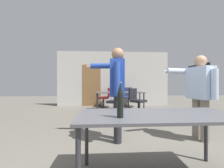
{
  "coord_description": "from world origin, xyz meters",
  "views": [
    {
      "loc": [
        -0.53,
        -1.5,
        1.11
      ],
      "look_at": [
        -0.29,
        2.46,
        1.1
      ],
      "focal_mm": 24.0,
      "sensor_mm": 36.0,
      "label": 1
    }
  ],
  "objects": [
    {
      "name": "back_wall",
      "position": [
        -0.03,
        6.03,
        1.35
      ],
      "size": [
        5.56,
        0.12,
        2.72
      ],
      "color": "beige",
      "rests_on": "ground_plane"
    },
    {
      "name": "person_center_tall",
      "position": [
        -0.26,
        1.39,
        1.08
      ],
      "size": [
        0.8,
        0.78,
        1.8
      ],
      "rotation": [
        0.0,
        0.0,
        1.43
      ],
      "color": "#28282D",
      "rests_on": "ground_plane"
    },
    {
      "name": "tv_screen",
      "position": [
        2.23,
        2.69,
        1.01
      ],
      "size": [
        0.44,
        0.94,
        1.66
      ],
      "rotation": [
        0.0,
        0.0,
        -1.57
      ],
      "color": "black",
      "rests_on": "ground_plane"
    },
    {
      "name": "conference_table_far",
      "position": [
        0.17,
        4.69,
        0.69
      ],
      "size": [
        1.98,
        0.78,
        0.76
      ],
      "color": "#4C4C51",
      "rests_on": "ground_plane"
    },
    {
      "name": "person_right_polo",
      "position": [
        1.38,
        1.34,
        0.99
      ],
      "size": [
        0.88,
        0.69,
        1.67
      ],
      "rotation": [
        0.0,
        0.0,
        1.81
      ],
      "color": "slate",
      "rests_on": "ground_plane"
    },
    {
      "name": "office_chair_near_pushed",
      "position": [
        -0.05,
        3.96,
        0.42
      ],
      "size": [
        0.66,
        0.62,
        0.9
      ],
      "rotation": [
        0.0,
        0.0,
        1.16
      ],
      "color": "black",
      "rests_on": "ground_plane"
    },
    {
      "name": "office_chair_mid_tucked",
      "position": [
        0.69,
        5.68,
        0.43
      ],
      "size": [
        0.52,
        0.55,
        0.92
      ],
      "rotation": [
        0.0,
        0.0,
        3.13
      ],
      "color": "black",
      "rests_on": "ground_plane"
    },
    {
      "name": "office_chair_far_right",
      "position": [
        -0.43,
        5.57,
        0.41
      ],
      "size": [
        0.59,
        0.53,
        0.9
      ],
      "rotation": [
        0.0,
        0.0,
        1.4
      ],
      "color": "black",
      "rests_on": "ground_plane"
    },
    {
      "name": "conference_table_near",
      "position": [
        0.1,
        0.21,
        0.69
      ],
      "size": [
        1.82,
        0.82,
        0.76
      ],
      "color": "#4C4C51",
      "rests_on": "ground_plane"
    },
    {
      "name": "office_chair_side_rolled",
      "position": [
        0.73,
        4.02,
        0.43
      ],
      "size": [
        0.68,
        0.69,
        0.93
      ],
      "rotation": [
        0.0,
        0.0,
        3.85
      ],
      "color": "black",
      "rests_on": "ground_plane"
    },
    {
      "name": "beer_bottle",
      "position": [
        -0.35,
        0.04,
        0.93
      ],
      "size": [
        0.07,
        0.07,
        0.37
      ],
      "color": "black",
      "rests_on": "conference_table_near"
    }
  ]
}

